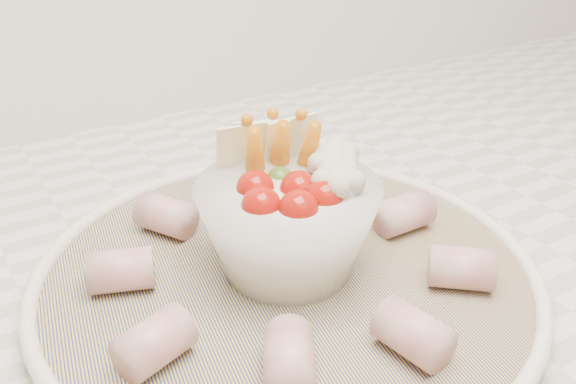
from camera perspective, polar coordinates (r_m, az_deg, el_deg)
serving_platter at (r=0.49m, az=-0.14°, el=-7.30°), size 0.44×0.44×0.02m
veggie_bowl at (r=0.47m, az=0.18°, el=-2.46°), size 0.14×0.14×0.11m
cured_meat_rolls at (r=0.48m, az=-0.14°, el=-5.40°), size 0.28×0.30×0.03m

